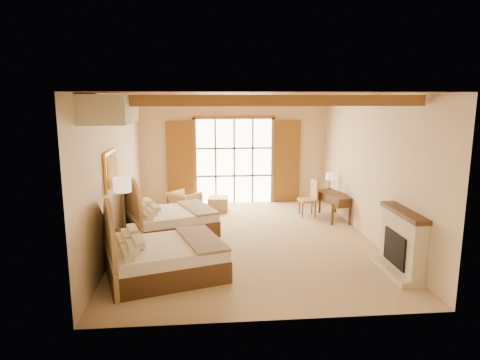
{
  "coord_description": "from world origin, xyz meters",
  "views": [
    {
      "loc": [
        -0.96,
        -9.04,
        3.14
      ],
      "look_at": [
        -0.12,
        0.2,
        1.33
      ],
      "focal_mm": 32.0,
      "sensor_mm": 36.0,
      "label": 1
    }
  ],
  "objects": [
    {
      "name": "bed_far",
      "position": [
        -1.8,
        0.58,
        0.37
      ],
      "size": [
        2.32,
        1.96,
        1.22
      ],
      "rotation": [
        0.0,
        0.0,
        0.36
      ],
      "color": "#4A2C1D",
      "rests_on": "floor"
    },
    {
      "name": "fireplace",
      "position": [
        2.6,
        -2.0,
        0.51
      ],
      "size": [
        0.46,
        1.4,
        1.16
      ],
      "color": "beige",
      "rests_on": "ground"
    },
    {
      "name": "desk_lamp",
      "position": [
        2.5,
        2.09,
        1.0
      ],
      "size": [
        0.22,
        0.22,
        0.44
      ],
      "color": "#372E1C",
      "rests_on": "desk"
    },
    {
      "name": "wall_right",
      "position": [
        2.75,
        0.0,
        1.6
      ],
      "size": [
        0.0,
        7.0,
        7.0
      ],
      "primitive_type": "plane",
      "rotation": [
        1.57,
        0.0,
        -1.57
      ],
      "color": "beige",
      "rests_on": "ground"
    },
    {
      "name": "painting",
      "position": [
        -2.7,
        -0.75,
        1.75
      ],
      "size": [
        0.06,
        0.95,
        0.75
      ],
      "color": "gold",
      "rests_on": "wall_left"
    },
    {
      "name": "nightstand",
      "position": [
        -2.5,
        -1.07,
        0.29
      ],
      "size": [
        0.55,
        0.55,
        0.59
      ],
      "primitive_type": "cube",
      "rotation": [
        0.0,
        0.0,
        -0.14
      ],
      "color": "#4A2C1D",
      "rests_on": "floor"
    },
    {
      "name": "wall_back",
      "position": [
        0.0,
        3.5,
        1.6
      ],
      "size": [
        5.5,
        0.0,
        5.5
      ],
      "primitive_type": "plane",
      "rotation": [
        1.57,
        0.0,
        0.0
      ],
      "color": "beige",
      "rests_on": "ground"
    },
    {
      "name": "floor",
      "position": [
        0.0,
        0.0,
        0.0
      ],
      "size": [
        7.0,
        7.0,
        0.0
      ],
      "primitive_type": "plane",
      "color": "tan",
      "rests_on": "ground"
    },
    {
      "name": "floor_lamp",
      "position": [
        -2.5,
        -0.78,
        1.37
      ],
      "size": [
        0.34,
        0.34,
        1.61
      ],
      "color": "#372E1C",
      "rests_on": "floor"
    },
    {
      "name": "armchair",
      "position": [
        -1.44,
        2.2,
        0.33
      ],
      "size": [
        1.0,
        1.0,
        0.66
      ],
      "primitive_type": "imported",
      "rotation": [
        0.0,
        0.0,
        -3.84
      ],
      "color": "tan",
      "rests_on": "floor"
    },
    {
      "name": "bed_near",
      "position": [
        -1.77,
        -1.8,
        0.39
      ],
      "size": [
        2.37,
        1.99,
        1.3
      ],
      "rotation": [
        0.0,
        0.0,
        0.29
      ],
      "color": "#4A2C1D",
      "rests_on": "floor"
    },
    {
      "name": "ottoman",
      "position": [
        -0.52,
        2.56,
        0.2
      ],
      "size": [
        0.6,
        0.6,
        0.39
      ],
      "primitive_type": "cube",
      "rotation": [
        0.0,
        0.0,
        -0.11
      ],
      "color": "#B08748",
      "rests_on": "floor"
    },
    {
      "name": "french_doors",
      "position": [
        0.0,
        3.44,
        1.25
      ],
      "size": [
        3.95,
        0.08,
        2.6
      ],
      "color": "white",
      "rests_on": "ground"
    },
    {
      "name": "desk",
      "position": [
        2.47,
        1.51,
        0.36
      ],
      "size": [
        0.83,
        1.34,
        0.67
      ],
      "rotation": [
        0.0,
        0.0,
        0.26
      ],
      "color": "#4A2C1D",
      "rests_on": "floor"
    },
    {
      "name": "canopy_valance",
      "position": [
        -2.4,
        -2.0,
        2.95
      ],
      "size": [
        0.7,
        1.4,
        0.45
      ],
      "primitive_type": "cube",
      "color": "beige",
      "rests_on": "ceiling"
    },
    {
      "name": "desk_chair",
      "position": [
        1.86,
        1.84,
        0.3
      ],
      "size": [
        0.48,
        0.48,
        0.98
      ],
      "rotation": [
        0.0,
        0.0,
        0.14
      ],
      "color": "#AE8B4D",
      "rests_on": "floor"
    },
    {
      "name": "wall_left",
      "position": [
        -2.75,
        0.0,
        1.6
      ],
      "size": [
        0.0,
        7.0,
        7.0
      ],
      "primitive_type": "plane",
      "rotation": [
        1.57,
        0.0,
        1.57
      ],
      "color": "beige",
      "rests_on": "ground"
    },
    {
      "name": "ceiling",
      "position": [
        0.0,
        0.0,
        3.2
      ],
      "size": [
        7.0,
        7.0,
        0.0
      ],
      "primitive_type": "plane",
      "rotation": [
        3.14,
        0.0,
        0.0
      ],
      "color": "#BA7937",
      "rests_on": "ground"
    },
    {
      "name": "ceiling_beams",
      "position": [
        0.0,
        0.0,
        3.08
      ],
      "size": [
        5.39,
        4.6,
        0.18
      ],
      "primitive_type": null,
      "color": "olive",
      "rests_on": "ceiling"
    }
  ]
}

